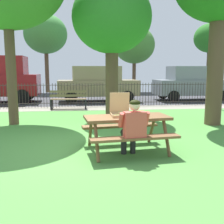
% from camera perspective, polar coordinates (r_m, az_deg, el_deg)
% --- Properties ---
extents(ground, '(28.00, 11.08, 0.02)m').
position_cam_1_polar(ground, '(7.67, -7.31, -4.46)').
color(ground, '#4C8B3C').
extents(cobblestone_walkway, '(28.00, 1.40, 0.01)m').
position_cam_1_polar(cobblestone_walkway, '(12.43, -6.86, 0.74)').
color(cobblestone_walkway, gray).
extents(street_asphalt, '(28.00, 7.72, 0.01)m').
position_cam_1_polar(street_asphalt, '(16.95, -6.67, 2.92)').
color(street_asphalt, '#38383D').
extents(picnic_table_foreground, '(1.97, 1.69, 0.79)m').
position_cam_1_polar(picnic_table_foreground, '(5.83, 3.19, -2.57)').
color(picnic_table_foreground, brown).
rests_on(picnic_table_foreground, ground).
extents(pizza_box_open, '(0.46, 0.50, 0.49)m').
position_cam_1_polar(pizza_box_open, '(5.84, 1.87, 0.11)').
color(pizza_box_open, tan).
rests_on(pizza_box_open, picnic_table_foreground).
extents(pizza_slice_on_table, '(0.19, 0.28, 0.02)m').
position_cam_1_polar(pizza_slice_on_table, '(5.99, 5.44, -0.55)').
color(pizza_slice_on_table, '#EDD06F').
rests_on(pizza_slice_on_table, picnic_table_foreground).
extents(adult_at_table, '(0.63, 0.62, 1.19)m').
position_cam_1_polar(adult_at_table, '(5.34, 4.49, -2.99)').
color(adult_at_table, '#242424').
rests_on(adult_at_table, ground).
extents(iron_fence_streetside, '(18.99, 0.03, 1.12)m').
position_cam_1_polar(iron_fence_streetside, '(13.06, -6.87, 3.67)').
color(iron_fence_streetside, '#2D2823').
rests_on(iron_fence_streetside, ground).
extents(park_bench_center, '(1.62, 0.53, 0.85)m').
position_cam_1_polar(park_bench_center, '(12.26, -9.18, 2.55)').
color(park_bench_center, '#7D6046').
rests_on(park_bench_center, ground).
extents(lamp_post_walkway, '(0.28, 0.28, 4.50)m').
position_cam_1_polar(lamp_post_walkway, '(12.87, 22.22, 12.55)').
color(lamp_post_walkway, '#2D382D').
rests_on(lamp_post_walkway, ground).
extents(tree_midground_right, '(2.81, 2.81, 4.85)m').
position_cam_1_polar(tree_midground_right, '(10.06, -0.04, 19.05)').
color(tree_midground_right, brown).
rests_on(tree_midground_right, ground).
extents(parked_car_left, '(4.49, 2.10, 1.94)m').
position_cam_1_polar(parked_car_left, '(15.06, -3.07, 6.08)').
color(parked_car_left, '#95825F').
rests_on(parked_car_left, ground).
extents(parked_car_center, '(4.47, 2.05, 1.94)m').
position_cam_1_polar(parked_car_center, '(16.30, 16.73, 5.93)').
color(parked_car_center, slate).
rests_on(parked_car_center, ground).
extents(far_tree_midleft, '(3.23, 3.23, 5.85)m').
position_cam_1_polar(far_tree_midleft, '(21.68, -13.84, 15.62)').
color(far_tree_midleft, brown).
rests_on(far_tree_midleft, ground).
extents(far_tree_center, '(3.19, 3.19, 5.09)m').
position_cam_1_polar(far_tree_center, '(21.81, 4.75, 13.89)').
color(far_tree_center, brown).
rests_on(far_tree_center, ground).
extents(far_tree_midright, '(2.56, 2.56, 5.41)m').
position_cam_1_polar(far_tree_midright, '(23.78, 19.98, 14.32)').
color(far_tree_midright, brown).
rests_on(far_tree_midright, ground).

